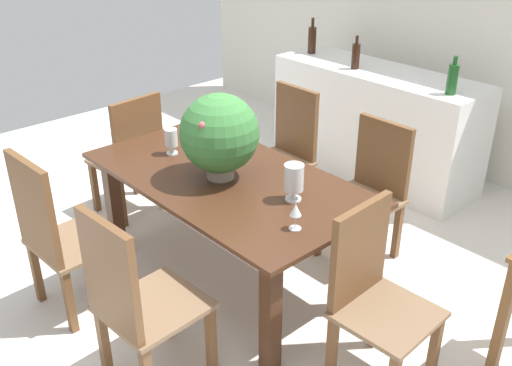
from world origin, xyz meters
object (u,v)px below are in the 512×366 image
object	(u,v)px
dining_table	(227,194)
wine_bottle_dark	(356,56)
flower_centerpiece	(219,134)
chair_near_right	(133,298)
chair_near_left	(56,230)
crystal_vase_left	(171,139)
crystal_vase_center_near	(294,179)
chair_far_left	(286,147)
wine_glass	(296,211)
wine_bottle_tall	(453,79)
chair_head_end	(133,151)
kitchen_counter	(374,123)
chair_foot_end	(372,289)
chair_far_right	(371,185)
wine_bottle_green	(312,39)

from	to	relation	value
dining_table	wine_bottle_dark	world-z (taller)	wine_bottle_dark
flower_centerpiece	chair_near_right	bearing A→B (deg)	-64.63
chair_near_left	crystal_vase_left	bearing A→B (deg)	-86.82
chair_near_left	crystal_vase_center_near	size ratio (longest dim) A/B	4.74
chair_near_right	wine_bottle_dark	bearing A→B (deg)	-74.53
chair_far_left	flower_centerpiece	world-z (taller)	flower_centerpiece
dining_table	chair_near_left	xyz separation A→B (m)	(-0.40, -0.93, -0.06)
wine_glass	wine_bottle_tall	size ratio (longest dim) A/B	0.51
chair_near_left	flower_centerpiece	distance (m)	1.08
chair_head_end	wine_glass	size ratio (longest dim) A/B	6.71
crystal_vase_center_near	kitchen_counter	world-z (taller)	crystal_vase_center_near
flower_centerpiece	wine_glass	world-z (taller)	flower_centerpiece
chair_head_end	chair_near_left	distance (m)	1.18
chair_near_right	wine_bottle_dark	xyz separation A→B (m)	(-0.94, 2.76, 0.50)
chair_foot_end	chair_near_left	distance (m)	1.78
chair_near_right	crystal_vase_left	bearing A→B (deg)	-47.33
chair_near_left	flower_centerpiece	world-z (taller)	flower_centerpiece
chair_head_end	crystal_vase_left	size ratio (longest dim) A/B	5.53
kitchen_counter	chair_near_right	bearing A→B (deg)	-74.89
wine_bottle_tall	chair_head_end	bearing A→B (deg)	-129.43
chair_far_left	flower_centerpiece	xyz separation A→B (m)	(0.39, -0.95, 0.48)
kitchen_counter	wine_bottle_tall	world-z (taller)	wine_bottle_tall
kitchen_counter	wine_bottle_dark	bearing A→B (deg)	-143.73
flower_centerpiece	dining_table	bearing A→B (deg)	76.39
chair_far_left	wine_bottle_tall	distance (m)	1.30
chair_far_left	wine_bottle_tall	bearing A→B (deg)	50.23
chair_far_left	crystal_vase_center_near	xyz separation A→B (m)	(0.89, -0.83, 0.33)
wine_bottle_dark	wine_bottle_tall	size ratio (longest dim) A/B	0.97
dining_table	chair_head_end	distance (m)	1.13
chair_near_left	wine_glass	distance (m)	1.39
crystal_vase_left	chair_near_right	bearing A→B (deg)	-43.97
chair_foot_end	chair_near_right	xyz separation A→B (m)	(-0.71, -0.92, 0.02)
chair_near_right	wine_glass	world-z (taller)	chair_near_right
chair_far_left	dining_table	bearing A→B (deg)	-65.55
chair_far_right	flower_centerpiece	bearing A→B (deg)	-113.40
chair_near_left	crystal_vase_center_near	world-z (taller)	chair_near_left
wine_bottle_green	chair_far_right	bearing A→B (deg)	-34.02
chair_near_left	kitchen_counter	size ratio (longest dim) A/B	0.55
wine_bottle_dark	wine_bottle_green	bearing A→B (deg)	169.65
flower_centerpiece	crystal_vase_center_near	bearing A→B (deg)	13.66
crystal_vase_left	wine_bottle_green	bearing A→B (deg)	107.61
dining_table	wine_bottle_dark	xyz separation A→B (m)	(-0.53, 1.84, 0.44)
chair_far_right	chair_foot_end	bearing A→B (deg)	-51.89
chair_foot_end	chair_near_left	xyz separation A→B (m)	(-1.52, -0.92, 0.03)
chair_near_left	chair_foot_end	bearing A→B (deg)	-151.44
chair_far_right	chair_near_left	bearing A→B (deg)	-113.48
chair_near_right	chair_near_left	bearing A→B (deg)	-3.21
flower_centerpiece	wine_bottle_green	world-z (taller)	same
kitchen_counter	chair_far_right	bearing A→B (deg)	-53.54
chair_foot_end	wine_bottle_tall	distance (m)	2.05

